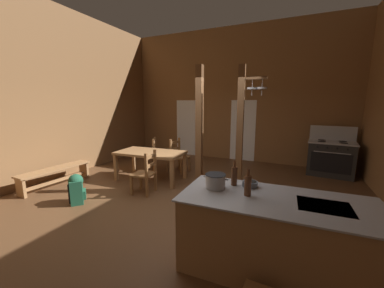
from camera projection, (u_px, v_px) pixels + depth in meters
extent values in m
cube|color=brown|center=(181.00, 206.00, 4.52)|extent=(8.16, 8.72, 0.10)
cube|color=brown|center=(234.00, 95.00, 7.72)|extent=(8.16, 0.14, 4.42)
cube|color=brown|center=(45.00, 93.00, 5.62)|extent=(0.14, 8.72, 4.42)
cube|color=white|center=(189.00, 128.00, 8.54)|extent=(1.00, 0.01, 2.05)
cube|color=white|center=(243.00, 131.00, 7.72)|extent=(0.84, 0.01, 2.05)
cube|color=#9E7044|center=(274.00, 236.00, 2.64)|extent=(2.13, 0.96, 0.89)
cube|color=#A8AAB2|center=(277.00, 200.00, 2.56)|extent=(2.19, 1.03, 0.02)
cube|color=black|center=(325.00, 206.00, 2.38)|extent=(0.53, 0.42, 0.00)
cube|color=black|center=(274.00, 246.00, 3.10)|extent=(2.00, 0.10, 0.10)
cube|color=#262626|center=(330.00, 159.00, 6.23)|extent=(1.17, 0.86, 0.90)
cube|color=black|center=(331.00, 163.00, 5.91)|extent=(0.93, 0.10, 0.52)
cylinder|color=#A8AAB2|center=(332.00, 153.00, 5.84)|extent=(0.82, 0.10, 0.02)
cube|color=#A8AAB2|center=(332.00, 142.00, 6.15)|extent=(1.21, 0.91, 0.03)
cube|color=#A8AAB2|center=(333.00, 133.00, 6.42)|extent=(1.14, 0.15, 0.40)
cylinder|color=black|center=(344.00, 143.00, 5.89)|extent=(0.22, 0.22, 0.01)
cylinder|color=black|center=(322.00, 141.00, 6.14)|extent=(0.22, 0.22, 0.01)
cylinder|color=black|center=(343.00, 141.00, 6.15)|extent=(0.22, 0.22, 0.01)
cylinder|color=black|center=(322.00, 140.00, 6.40)|extent=(0.22, 0.22, 0.01)
cylinder|color=black|center=(348.00, 149.00, 5.66)|extent=(0.05, 0.03, 0.04)
cylinder|color=black|center=(337.00, 149.00, 5.77)|extent=(0.05, 0.03, 0.04)
cylinder|color=black|center=(327.00, 148.00, 5.88)|extent=(0.05, 0.03, 0.04)
cylinder|color=black|center=(318.00, 147.00, 5.98)|extent=(0.05, 0.03, 0.04)
cube|color=brown|center=(240.00, 130.00, 5.03)|extent=(0.15, 0.15, 2.77)
cube|color=brown|center=(253.00, 78.00, 4.76)|extent=(0.59, 0.13, 0.06)
cylinder|color=#A8AAB2|center=(252.00, 83.00, 4.78)|extent=(0.01, 0.01, 0.19)
cylinder|color=#A8AAB2|center=(252.00, 88.00, 4.80)|extent=(0.23, 0.23, 0.04)
cylinder|color=#A8AAB2|center=(252.00, 92.00, 4.81)|extent=(0.02, 0.02, 0.14)
cylinder|color=#A8AAB2|center=(262.00, 82.00, 4.71)|extent=(0.01, 0.01, 0.19)
cylinder|color=#A8AAB2|center=(262.00, 88.00, 4.74)|extent=(0.22, 0.22, 0.04)
cylinder|color=#A8AAB2|center=(262.00, 92.00, 4.75)|extent=(0.02, 0.02, 0.14)
cube|color=brown|center=(199.00, 129.00, 5.07)|extent=(0.14, 0.14, 2.77)
cube|color=#9E7044|center=(150.00, 153.00, 5.79)|extent=(1.75, 1.00, 0.06)
cube|color=#9E7044|center=(134.00, 160.00, 6.49)|extent=(0.08, 0.08, 0.68)
cube|color=#9E7044|center=(185.00, 166.00, 5.94)|extent=(0.08, 0.08, 0.68)
cube|color=#9E7044|center=(116.00, 168.00, 5.78)|extent=(0.08, 0.08, 0.68)
cube|color=#9E7044|center=(172.00, 175.00, 5.23)|extent=(0.08, 0.08, 0.68)
cube|color=brown|center=(180.00, 157.00, 6.51)|extent=(0.52, 0.52, 0.04)
cube|color=brown|center=(189.00, 164.00, 6.59)|extent=(0.06, 0.06, 0.41)
cube|color=brown|center=(181.00, 167.00, 6.29)|extent=(0.06, 0.06, 0.41)
cube|color=brown|center=(179.00, 154.00, 6.76)|extent=(0.06, 0.06, 0.95)
cube|color=brown|center=(171.00, 156.00, 6.46)|extent=(0.06, 0.06, 0.95)
cube|color=brown|center=(175.00, 142.00, 6.55)|extent=(0.11, 0.38, 0.07)
cube|color=brown|center=(175.00, 149.00, 6.58)|extent=(0.11, 0.38, 0.07)
cube|color=brown|center=(143.00, 174.00, 4.97)|extent=(0.48, 0.48, 0.04)
cube|color=brown|center=(132.00, 186.00, 4.90)|extent=(0.05, 0.05, 0.41)
cube|color=brown|center=(141.00, 180.00, 5.25)|extent=(0.05, 0.05, 0.41)
cube|color=brown|center=(147.00, 176.00, 4.73)|extent=(0.05, 0.05, 0.95)
cube|color=brown|center=(155.00, 170.00, 5.08)|extent=(0.05, 0.05, 0.95)
cube|color=brown|center=(151.00, 157.00, 4.84)|extent=(0.07, 0.38, 0.07)
cube|color=brown|center=(151.00, 165.00, 4.88)|extent=(0.07, 0.38, 0.07)
cube|color=brown|center=(161.00, 155.00, 6.72)|extent=(0.58, 0.58, 0.04)
cube|color=brown|center=(168.00, 161.00, 6.95)|extent=(0.07, 0.07, 0.41)
cube|color=brown|center=(167.00, 164.00, 6.57)|extent=(0.07, 0.07, 0.41)
cube|color=brown|center=(155.00, 153.00, 6.90)|extent=(0.07, 0.07, 0.95)
cube|color=brown|center=(153.00, 155.00, 6.52)|extent=(0.07, 0.07, 0.95)
cube|color=brown|center=(154.00, 142.00, 6.64)|extent=(0.19, 0.36, 0.07)
cube|color=brown|center=(154.00, 148.00, 6.68)|extent=(0.19, 0.36, 0.07)
cube|color=#9E7044|center=(55.00, 169.00, 5.41)|extent=(0.46, 1.66, 0.04)
cube|color=#9E7044|center=(21.00, 188.00, 4.79)|extent=(0.31, 0.08, 0.40)
cube|color=#9E7044|center=(84.00, 169.00, 6.11)|extent=(0.31, 0.08, 0.40)
cube|color=#9E7044|center=(57.00, 181.00, 5.46)|extent=(0.15, 1.44, 0.06)
cube|color=#1E5138|center=(77.00, 191.00, 4.50)|extent=(0.39, 0.38, 0.48)
cube|color=#1E5138|center=(84.00, 194.00, 4.56)|extent=(0.21, 0.19, 0.17)
cylinder|color=black|center=(70.00, 191.00, 4.53)|extent=(0.06, 0.06, 0.38)
cylinder|color=black|center=(69.00, 194.00, 4.36)|extent=(0.06, 0.06, 0.38)
sphere|color=#1E5138|center=(76.00, 181.00, 4.46)|extent=(0.38, 0.38, 0.27)
cylinder|color=#A8AAB2|center=(215.00, 181.00, 2.87)|extent=(0.25, 0.25, 0.17)
cylinder|color=black|center=(216.00, 174.00, 2.85)|extent=(0.26, 0.26, 0.01)
cylinder|color=#A8AAB2|center=(205.00, 177.00, 2.92)|extent=(0.05, 0.02, 0.02)
cylinder|color=#A8AAB2|center=(226.00, 180.00, 2.80)|extent=(0.05, 0.02, 0.02)
cylinder|color=slate|center=(250.00, 184.00, 2.93)|extent=(0.20, 0.20, 0.07)
cylinder|color=black|center=(250.00, 181.00, 2.92)|extent=(0.16, 0.16, 0.00)
cylinder|color=#56331E|center=(248.00, 186.00, 2.63)|extent=(0.08, 0.08, 0.24)
cylinder|color=#56331E|center=(248.00, 172.00, 2.60)|extent=(0.03, 0.03, 0.08)
cylinder|color=#56331E|center=(234.00, 176.00, 2.96)|extent=(0.08, 0.08, 0.24)
cylinder|color=#56331E|center=(235.00, 164.00, 2.93)|extent=(0.03, 0.03, 0.09)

